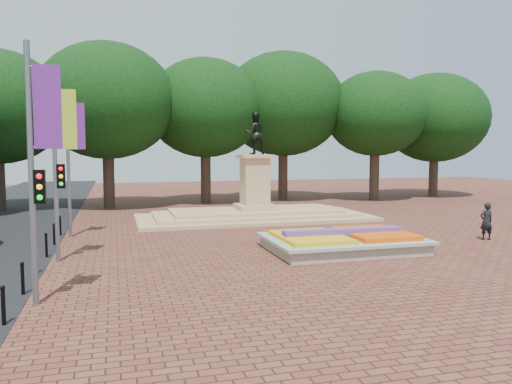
# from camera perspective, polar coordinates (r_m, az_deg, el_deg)

# --- Properties ---
(ground) EXTENTS (90.00, 90.00, 0.00)m
(ground) POSITION_cam_1_polar(r_m,az_deg,el_deg) (22.66, 5.37, -5.80)
(ground) COLOR brown
(ground) RESTS_ON ground
(flower_bed) EXTENTS (6.30, 4.30, 0.91)m
(flower_bed) POSITION_cam_1_polar(r_m,az_deg,el_deg) (21.19, 9.95, -5.56)
(flower_bed) COLOR gray
(flower_bed) RESTS_ON ground
(monument) EXTENTS (14.00, 6.00, 6.40)m
(monument) POSITION_cam_1_polar(r_m,az_deg,el_deg) (30.05, -0.14, -1.46)
(monument) COLOR tan
(monument) RESTS_ON ground
(tree_row_back) EXTENTS (44.80, 8.80, 10.43)m
(tree_row_back) POSITION_cam_1_polar(r_m,az_deg,el_deg) (40.20, -0.80, 8.39)
(tree_row_back) COLOR #39281F
(tree_row_back) RESTS_ON ground
(banner_poles) EXTENTS (0.88, 11.17, 7.00)m
(banner_poles) POSITION_cam_1_polar(r_m,az_deg,el_deg) (19.55, -21.74, 3.62)
(banner_poles) COLOR slate
(banner_poles) RESTS_ON ground
(bollard_row) EXTENTS (0.12, 13.12, 0.98)m
(bollard_row) POSITION_cam_1_polar(r_m,az_deg,el_deg) (19.77, -23.30, -6.20)
(bollard_row) COLOR black
(bollard_row) RESTS_ON ground
(pedestrian) EXTENTS (0.67, 0.47, 1.74)m
(pedestrian) POSITION_cam_1_polar(r_m,az_deg,el_deg) (25.49, 24.83, -3.06)
(pedestrian) COLOR black
(pedestrian) RESTS_ON ground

